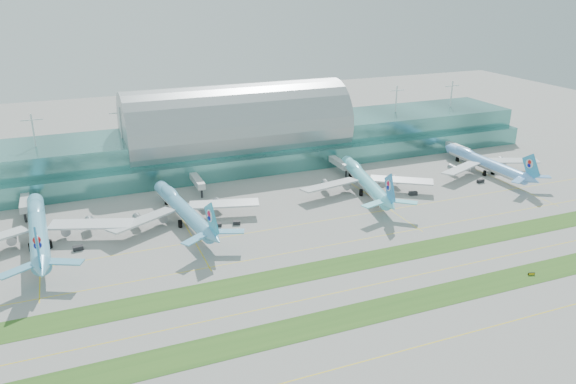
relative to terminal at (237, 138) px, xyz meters
name	(u,v)px	position (x,y,z in m)	size (l,w,h in m)	color
ground	(346,267)	(-0.01, -128.79, -14.23)	(700.00, 700.00, 0.00)	gray
terminal	(237,138)	(0.00, 0.00, 0.00)	(340.00, 69.10, 36.00)	#3D7A75
grass_strip_near	(388,308)	(-0.01, -156.79, -14.19)	(420.00, 12.00, 0.08)	#2D591E
grass_strip_far	(344,265)	(-0.01, -126.79, -14.19)	(420.00, 12.00, 0.08)	#2D591E
taxiline_a	(426,344)	(-0.01, -176.79, -14.22)	(420.00, 0.35, 0.01)	yellow
taxiline_b	(366,286)	(-0.01, -142.79, -14.22)	(420.00, 0.35, 0.01)	yellow
taxiline_c	(324,246)	(-0.01, -110.79, -14.22)	(420.00, 0.35, 0.01)	yellow
taxiline_d	(301,224)	(-0.01, -88.79, -14.22)	(420.00, 0.35, 0.01)	yellow
airliner_a	(38,228)	(-100.17, -68.90, -7.45)	(70.25, 79.79, 21.96)	#5FAFD1
airliner_b	(183,208)	(-44.84, -68.30, -7.95)	(64.67, 73.93, 20.36)	#62AFD8
airliner_c	(365,180)	(42.47, -65.36, -7.94)	(64.00, 73.56, 20.37)	#6BDBED
airliner_d	(485,162)	(114.49, -63.65, -8.34)	(61.13, 69.26, 19.09)	#70AEF6
gse_b	(78,248)	(-86.99, -79.37, -13.40)	(3.64, 1.95, 1.65)	black
gse_c	(218,225)	(-32.68, -78.05, -13.51)	(3.06, 1.84, 1.44)	black
gse_d	(237,223)	(-25.03, -78.98, -13.43)	(3.05, 1.90, 1.59)	black
gse_e	(386,205)	(42.87, -85.03, -13.35)	(3.66, 1.75, 1.75)	gold
gse_f	(413,193)	(61.78, -77.67, -13.34)	(3.93, 1.93, 1.77)	black
gse_g	(481,181)	(102.78, -75.50, -13.39)	(3.86, 1.66, 1.68)	black
gse_h	(523,180)	(123.85, -82.21, -13.55)	(3.68, 1.84, 1.35)	black
taxiway_sign_east	(531,274)	(56.34, -157.46, -13.72)	(2.39, 0.94, 1.03)	black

